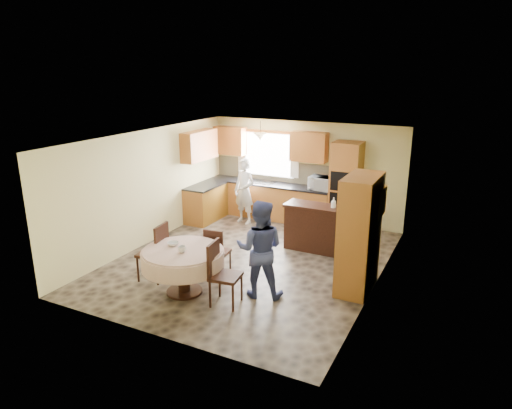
{
  "coord_description": "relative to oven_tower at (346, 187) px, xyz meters",
  "views": [
    {
      "loc": [
        3.91,
        -7.57,
        3.77
      ],
      "look_at": [
        -0.02,
        0.3,
        1.11
      ],
      "focal_mm": 32.0,
      "sensor_mm": 36.0,
      "label": 1
    }
  ],
  "objects": [
    {
      "name": "framed_picture",
      "position": [
        1.32,
        -2.47,
        0.44
      ],
      "size": [
        0.06,
        0.62,
        0.51
      ],
      "color": "gold",
      "rests_on": "wall_right"
    },
    {
      "name": "floor",
      "position": [
        -1.15,
        -2.69,
        -1.06
      ],
      "size": [
        5.0,
        6.0,
        0.01
      ],
      "primitive_type": "cube",
      "color": "#6F5F4E",
      "rests_on": "ground"
    },
    {
      "name": "curtain_left",
      "position": [
        -2.9,
        0.24,
        0.59
      ],
      "size": [
        0.22,
        0.02,
        1.15
      ],
      "primitive_type": "cube",
      "color": "white",
      "rests_on": "wall_back"
    },
    {
      "name": "ceiling",
      "position": [
        -1.15,
        -2.69,
        1.44
      ],
      "size": [
        5.0,
        6.0,
        0.01
      ],
      "primitive_type": "cube",
      "color": "white",
      "rests_on": "wall_back"
    },
    {
      "name": "wall_cab_left",
      "position": [
        -3.2,
        0.15,
        0.85
      ],
      "size": [
        0.85,
        0.33,
        0.72
      ],
      "primitive_type": "cube",
      "color": "#C96932",
      "rests_on": "wall_back"
    },
    {
      "name": "dining_table",
      "position": [
        -1.56,
        -4.4,
        -0.43
      ],
      "size": [
        1.41,
        1.41,
        0.8
      ],
      "color": "#33170D",
      "rests_on": "floor"
    },
    {
      "name": "oven_upper",
      "position": [
        0.0,
        -0.31,
        0.19
      ],
      "size": [
        0.56,
        0.01,
        0.45
      ],
      "primitive_type": "cube",
      "color": "black",
      "rests_on": "oven_tower"
    },
    {
      "name": "backsplash",
      "position": [
        -2.0,
        0.3,
        0.12
      ],
      "size": [
        3.3,
        0.02,
        0.55
      ],
      "primitive_type": "cube",
      "color": "tan",
      "rests_on": "wall_back"
    },
    {
      "name": "person_dining",
      "position": [
        -0.35,
        -3.89,
        -0.21
      ],
      "size": [
        0.97,
        0.85,
        1.69
      ],
      "primitive_type": "imported",
      "rotation": [
        0.0,
        0.0,
        3.43
      ],
      "color": "#39427D",
      "rests_on": "floor"
    },
    {
      "name": "chair_back",
      "position": [
        -1.42,
        -3.55,
        -0.55
      ],
      "size": [
        0.44,
        0.44,
        0.93
      ],
      "rotation": [
        0.0,
        0.0,
        3.24
      ],
      "color": "#33170D",
      "rests_on": "floor"
    },
    {
      "name": "oven_tower",
      "position": [
        0.0,
        0.0,
        0.0
      ],
      "size": [
        0.66,
        0.62,
        2.12
      ],
      "primitive_type": "cube",
      "color": "#BC6432",
      "rests_on": "floor"
    },
    {
      "name": "bowl_table",
      "position": [
        -1.81,
        -4.32,
        -0.23
      ],
      "size": [
        0.22,
        0.22,
        0.06
      ],
      "primitive_type": "imported",
      "rotation": [
        0.0,
        0.0,
        0.16
      ],
      "color": "#B2B2B2",
      "rests_on": "dining_table"
    },
    {
      "name": "wall_front",
      "position": [
        -1.15,
        -5.69,
        0.19
      ],
      "size": [
        5.0,
        0.02,
        2.5
      ],
      "primitive_type": "cube",
      "color": "beige",
      "rests_on": "floor"
    },
    {
      "name": "bowl_sideboard",
      "position": [
        -0.41,
        -1.54,
        -0.1
      ],
      "size": [
        0.3,
        0.3,
        0.06
      ],
      "primitive_type": "imported",
      "rotation": [
        0.0,
        0.0,
        0.31
      ],
      "color": "#B2B2B2",
      "rests_on": "sideboard"
    },
    {
      "name": "wall_right",
      "position": [
        1.35,
        -2.69,
        0.19
      ],
      "size": [
        0.02,
        6.0,
        2.5
      ],
      "primitive_type": "cube",
      "color": "beige",
      "rests_on": "floor"
    },
    {
      "name": "chair_left",
      "position": [
        -2.29,
        -4.2,
        -0.46
      ],
      "size": [
        0.52,
        0.52,
        1.08
      ],
      "rotation": [
        0.0,
        0.0,
        -1.44
      ],
      "color": "#33170D",
      "rests_on": "floor"
    },
    {
      "name": "person_sink",
      "position": [
        -2.37,
        -0.64,
        -0.24
      ],
      "size": [
        0.67,
        0.52,
        1.64
      ],
      "primitive_type": "imported",
      "rotation": [
        0.0,
        0.0,
        -0.24
      ],
      "color": "silver",
      "rests_on": "floor"
    },
    {
      "name": "microwave",
      "position": [
        -0.57,
        -0.04,
        0.02
      ],
      "size": [
        0.62,
        0.44,
        0.33
      ],
      "primitive_type": "imported",
      "rotation": [
        0.0,
        0.0,
        -0.07
      ],
      "color": "silver",
      "rests_on": "counter_back"
    },
    {
      "name": "space_heater",
      "position": [
        0.62,
        -1.7,
        -0.75
      ],
      "size": [
        0.53,
        0.45,
        0.61
      ],
      "primitive_type": "cube",
      "rotation": [
        0.0,
        0.0,
        -0.36
      ],
      "color": "black",
      "rests_on": "floor"
    },
    {
      "name": "base_cab_left",
      "position": [
        -3.35,
        -0.89,
        -0.62
      ],
      "size": [
        0.6,
        1.2,
        0.88
      ],
      "primitive_type": "cube",
      "color": "#BC6432",
      "rests_on": "floor"
    },
    {
      "name": "wall_back",
      "position": [
        -1.15,
        0.31,
        0.19
      ],
      "size": [
        5.0,
        0.02,
        2.5
      ],
      "primitive_type": "cube",
      "color": "beige",
      "rests_on": "floor"
    },
    {
      "name": "pendant",
      "position": [
        -2.15,
        -0.19,
        1.06
      ],
      "size": [
        0.36,
        0.36,
        0.18
      ],
      "primitive_type": "cone",
      "rotation": [
        3.14,
        0.0,
        0.0
      ],
      "color": "beige",
      "rests_on": "ceiling"
    },
    {
      "name": "chair_right",
      "position": [
        -0.79,
        -4.44,
        -0.47
      ],
      "size": [
        0.52,
        0.52,
        1.07
      ],
      "rotation": [
        0.0,
        0.0,
        1.71
      ],
      "color": "#33170D",
      "rests_on": "floor"
    },
    {
      "name": "oven_lower",
      "position": [
        0.0,
        -0.31,
        -0.31
      ],
      "size": [
        0.56,
        0.01,
        0.45
      ],
      "primitive_type": "cube",
      "color": "black",
      "rests_on": "oven_tower"
    },
    {
      "name": "sideboard",
      "position": [
        -0.18,
        -1.54,
        -0.59
      ],
      "size": [
        1.31,
        0.55,
        0.93
      ],
      "primitive_type": "cube",
      "rotation": [
        0.0,
        0.0,
        -0.01
      ],
      "color": "#33170D",
      "rests_on": "floor"
    },
    {
      "name": "cup_table",
      "position": [
        -1.5,
        -4.5,
        -0.2
      ],
      "size": [
        0.17,
        0.17,
        0.11
      ],
      "primitive_type": "imported",
      "rotation": [
        0.0,
        0.0,
        -0.26
      ],
      "color": "#B2B2B2",
      "rests_on": "dining_table"
    },
    {
      "name": "counter_left",
      "position": [
        -3.35,
        -0.89,
        -0.16
      ],
      "size": [
        0.64,
        1.2,
        0.04
      ],
      "primitive_type": "cube",
      "color": "black",
      "rests_on": "base_cab_left"
    },
    {
      "name": "base_cab_back",
      "position": [
        -2.0,
        0.01,
        -0.62
      ],
      "size": [
        3.3,
        0.6,
        0.88
      ],
      "primitive_type": "cube",
      "color": "#BC6432",
      "rests_on": "floor"
    },
    {
      "name": "curtain_right",
      "position": [
        -1.4,
        0.24,
        0.59
      ],
      "size": [
        0.22,
        0.02,
        1.15
      ],
      "primitive_type": "cube",
      "color": "white",
      "rests_on": "wall_back"
    },
    {
      "name": "wall_cab_right",
      "position": [
        -1.0,
        0.15,
        0.85
      ],
      "size": [
        0.9,
        0.33,
        0.72
      ],
      "primitive_type": "cube",
      "color": "#C96932",
      "rests_on": "wall_back"
    },
    {
      "name": "bottle_sideboard",
      "position": [
        0.18,
        -1.54,
        0.01
      ],
      "size": [
        0.13,
        0.13,
        0.28
      ],
      "primitive_type": "imported",
      "rotation": [
        0.0,
        0.0,
        0.31
      ],
      "color": "silver",
      "rests_on": "sideboard"
    },
    {
      "name": "window",
      "position": [
        -2.15,
        0.29,
        0.54
      ],
      "size": [
        1.4,
        0.03,
        1.1
      ],
      "primitive_type": "cube",
      "color": "white",
      "rests_on": "wall_back"
    },
    {
      "name": "wall_cab_side",
      "position": [
        -3.48,
        -0.89,
        0.85
      ],
      "size": [
        0.33,
        1.2,
        0.72
      ],
      "primitive_type": "cube",
      "color": "#C96932",
      "rests_on": "wall_left"
    },
    {
      "name": "wall_left",
      "position": [
        -3.65,
        -2.69,
        0.19
      ],
      "size": [
        0.02,
        6.0,
        2.5
      ],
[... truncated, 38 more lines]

